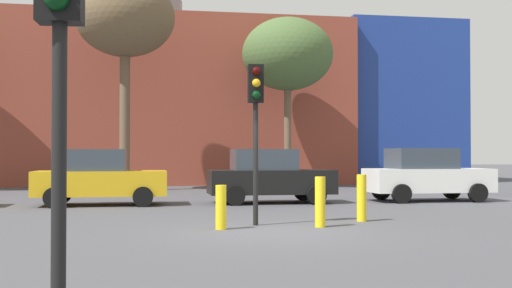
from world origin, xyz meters
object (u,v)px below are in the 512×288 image
(bollard_yellow_0, at_px, (221,207))
(bollard_yellow_2, at_px, (362,198))
(bare_tree_0, at_px, (288,55))
(traffic_light_island, at_px, (256,107))
(parked_car_2, at_px, (269,176))
(traffic_light_near_left, at_px, (59,29))
(parked_car_1, at_px, (99,177))
(bollard_yellow_1, at_px, (320,202))
(parked_car_3, at_px, (426,175))
(bare_tree_1, at_px, (125,19))

(bollard_yellow_0, relative_size, bollard_yellow_2, 0.84)
(bare_tree_0, bearing_deg, traffic_light_island, -105.12)
(parked_car_2, height_order, traffic_light_near_left, traffic_light_near_left)
(traffic_light_island, xyz_separation_m, bare_tree_0, (4.55, 16.84, 4.03))
(traffic_light_near_left, distance_m, bare_tree_0, 27.67)
(traffic_light_near_left, bearing_deg, parked_car_1, -173.37)
(bare_tree_0, distance_m, bollard_yellow_1, 18.78)
(parked_car_2, bearing_deg, parked_car_3, -0.00)
(parked_car_2, bearing_deg, bollard_yellow_2, -80.06)
(bare_tree_0, height_order, bare_tree_1, bare_tree_1)
(parked_car_3, bearing_deg, bollard_yellow_1, -129.06)
(traffic_light_near_left, xyz_separation_m, bollard_yellow_2, (5.97, 9.84, -2.07))
(traffic_light_near_left, distance_m, bollard_yellow_2, 11.70)
(parked_car_3, xyz_separation_m, bollard_yellow_1, (-6.04, -7.44, -0.37))
(traffic_light_near_left, bearing_deg, bollard_yellow_1, 155.85)
(bollard_yellow_2, bearing_deg, bare_tree_1, 112.81)
(bollard_yellow_2, bearing_deg, parked_car_1, 137.00)
(bare_tree_1, relative_size, bollard_yellow_0, 10.21)
(bare_tree_1, bearing_deg, parked_car_2, -58.96)
(parked_car_3, relative_size, traffic_light_island, 1.16)
(bollard_yellow_0, distance_m, bollard_yellow_2, 3.83)
(bare_tree_1, height_order, bollard_yellow_1, bare_tree_1)
(parked_car_2, height_order, bollard_yellow_0, parked_car_2)
(traffic_light_island, bearing_deg, parked_car_2, 169.22)
(bare_tree_1, xyz_separation_m, bollard_yellow_0, (2.67, -16.17, -7.59))
(traffic_light_island, bearing_deg, bare_tree_1, -164.34)
(bollard_yellow_2, bearing_deg, bollard_yellow_1, -142.29)
(parked_car_3, bearing_deg, traffic_light_island, -137.38)
(traffic_light_near_left, bearing_deg, bare_tree_1, -175.66)
(traffic_light_island, height_order, bollard_yellow_0, traffic_light_island)
(parked_car_2, relative_size, bollard_yellow_1, 3.72)
(parked_car_1, relative_size, bollard_yellow_0, 4.34)
(bollard_yellow_1, bearing_deg, bollard_yellow_0, -178.21)
(traffic_light_near_left, xyz_separation_m, bare_tree_0, (7.76, 26.23, 4.17))
(parked_car_2, relative_size, bare_tree_0, 0.49)
(bare_tree_1, bearing_deg, bare_tree_0, 9.36)
(traffic_light_island, bearing_deg, parked_car_1, -146.44)
(traffic_light_near_left, bearing_deg, traffic_light_island, 164.63)
(parked_car_3, height_order, bare_tree_1, bare_tree_1)
(parked_car_1, height_order, parked_car_2, parked_car_2)
(traffic_light_near_left, bearing_deg, bollard_yellow_2, 152.28)
(parked_car_3, distance_m, bare_tree_0, 11.94)
(parked_car_1, distance_m, bollard_yellow_2, 9.38)
(parked_car_3, relative_size, bare_tree_0, 0.50)
(parked_car_1, bearing_deg, bollard_yellow_0, -66.99)
(parked_car_3, relative_size, traffic_light_near_left, 1.22)
(parked_car_2, distance_m, parked_car_3, 5.80)
(parked_car_3, xyz_separation_m, bare_tree_1, (-11.01, 8.65, 7.13))
(bare_tree_0, bearing_deg, bollard_yellow_0, -107.29)
(parked_car_1, relative_size, bollard_yellow_1, 3.70)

